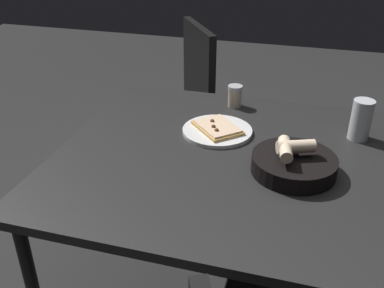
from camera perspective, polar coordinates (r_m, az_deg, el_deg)
dining_table at (r=1.49m, az=3.76°, el=-3.31°), size 1.08×1.01×0.75m
pizza_plate at (r=1.59m, az=3.30°, el=1.84°), size 0.25×0.25×0.04m
bread_basket at (r=1.38m, az=13.10°, el=-2.45°), size 0.26×0.26×0.11m
beer_glass at (r=1.63m, az=21.04°, el=2.66°), size 0.07×0.07×0.14m
pepper_shaker at (r=1.80m, az=5.58°, el=6.07°), size 0.06×0.06×0.09m
chair_far at (r=2.32m, az=-1.80°, el=4.81°), size 0.61×0.61×0.96m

